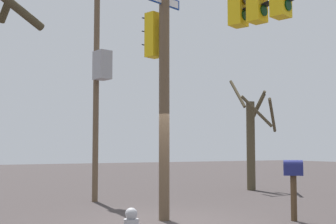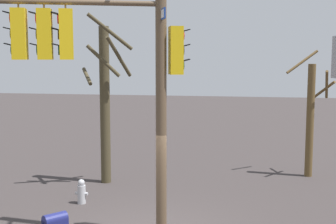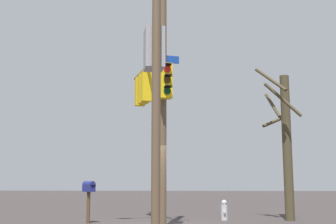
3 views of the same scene
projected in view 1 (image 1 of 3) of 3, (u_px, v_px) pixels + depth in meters
The scene contains 5 objects.
ground_plane at pixel (168, 222), 10.72m from camera, with size 80.00×80.00×0.00m, color #393332.
main_signal_pole_assembly at pixel (195, 14), 10.79m from camera, with size 4.78×2.97×8.69m.
secondary_pole_assembly at pixel (99, 72), 14.96m from camera, with size 0.74×0.52×8.00m.
mailbox at pixel (293, 173), 10.92m from camera, with size 0.47×0.49×1.41m.
bare_tree_behind_pole at pixel (252, 137), 18.90m from camera, with size 2.02×2.13×4.50m.
Camera 1 is at (9.58, -5.17, 1.69)m, focal length 50.01 mm.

